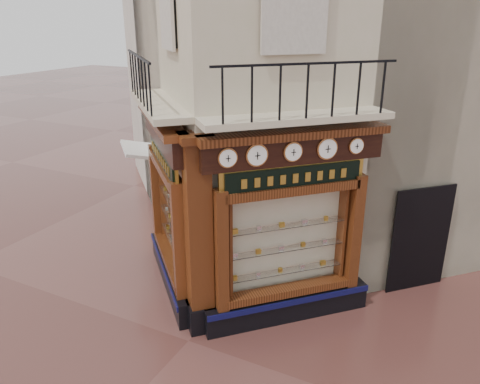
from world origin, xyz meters
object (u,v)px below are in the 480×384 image
Objects in this scene: signboard_right at (294,177)px; signboard_left at (163,157)px; clock_e at (356,146)px; awning at (148,241)px; clock_a at (228,158)px; clock_d at (327,149)px; clock_c at (293,152)px; corner_pilaster at (199,240)px; clock_b at (257,155)px.

signboard_left is at bearing 135.00° from signboard_right.
clock_e is 6.81m from awning.
clock_a reaches higher than clock_e.
clock_c is at bearing -180.00° from clock_d.
corner_pilaster is 2.39m from clock_c.
clock_d is (1.95, 1.35, 1.67)m from corner_pilaster.
awning is at bearing 96.77° from corner_pilaster.
clock_e is 1.30m from signboard_right.
clock_e is at bearing -8.28° from corner_pilaster.
clock_b is 0.19× the size of signboard_left.
signboard_right reaches higher than awning.
clock_b is at bearing -171.87° from signboard_right.
clock_b is 0.99× the size of clock_d.
clock_c is at bearing -155.08° from awning.
clock_c is (0.48, 0.48, 0.00)m from clock_b.
awning is at bearing 101.56° from clock_a.
clock_c is at bearing -137.84° from signboard_left.
clock_e is at bearing 0.00° from clock_b.
clock_e is (1.38, 1.38, 0.00)m from clock_b.
signboard_left is (-2.93, 0.15, -0.52)m from clock_c.
corner_pilaster is 2.90m from clock_d.
signboard_right is at bearing 8.13° from clock_b.
clock_a is 0.96× the size of clock_c.
clock_b is at bearing -180.00° from clock_e.
clock_e is (0.42, 0.42, 0.00)m from clock_d.
clock_d reaches higher than clock_c.
clock_d reaches higher than clock_b.
clock_e is at bearing -5.34° from signboard_right.
corner_pilaster reaches higher than clock_a.
signboard_right is (-0.91, -0.76, -0.52)m from clock_e.
corner_pilaster reaches higher than signboard_right.
clock_b is at bearing 180.00° from clock_d.
corner_pilaster is 11.38× the size of clock_a.
clock_d is (0.48, 0.48, -0.00)m from clock_c.
signboard_left is (-2.45, 0.63, -0.52)m from clock_b.
clock_d is 0.19× the size of signboard_left.
clock_b is (0.99, 0.39, 1.67)m from corner_pilaster.
clock_c is 0.17× the size of signboard_left.
clock_d is at bearing -129.42° from signboard_left.
clock_c is (1.47, 0.87, 1.67)m from corner_pilaster.
clock_b reaches higher than signboard_left.
signboard_left is at bearing 100.25° from corner_pilaster.
signboard_right is (0.47, 0.63, -0.52)m from clock_b.
signboard_left is (-3.84, -0.76, -0.52)m from clock_e.
clock_c is 0.68m from clock_d.
clock_b is at bearing 0.00° from clock_a.
awning is (-3.95, 2.61, -3.62)m from clock_a.
clock_b is 1.12× the size of clock_c.
signboard_right is (-0.01, 0.15, -0.52)m from clock_c.
signboard_left is 1.02× the size of signboard_right.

